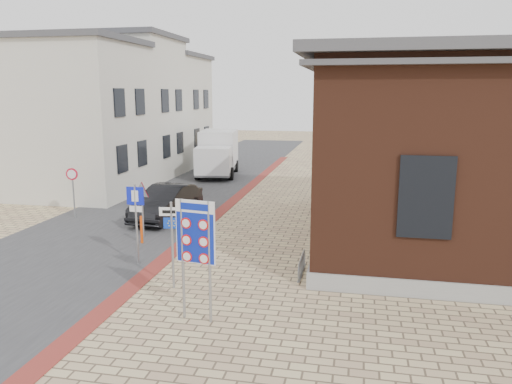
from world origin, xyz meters
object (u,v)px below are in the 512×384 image
Objects in this scene: sedan at (167,202)px; essen_sign at (172,231)px; border_sign at (195,235)px; parking_sign at (136,210)px; box_truck at (218,153)px; bollard at (142,230)px.

sedan is 1.79× the size of essen_sign.
border_sign is 1.14× the size of parking_sign.
essen_sign is 0.96× the size of parking_sign.
box_truck is 1.97× the size of border_sign.
box_truck is at bearing 100.02° from sedan.
border_sign reaches higher than bollard.
bollard is (0.46, -3.67, -0.22)m from sedan.
border_sign is (5.51, -21.15, 0.64)m from box_truck.
sedan is 4.33× the size of bollard.
box_truck reaches higher than bollard.
essen_sign is at bearing -62.17° from sedan.
parking_sign is at bearing 141.79° from border_sign.
parking_sign is at bearing -68.69° from bollard.
box_truck is 2.36× the size of essen_sign.
sedan is 6.03m from parking_sign.
border_sign is at bearing -54.60° from bollard.
sedan is at bearing -93.56° from box_truck.
parking_sign is at bearing -91.07° from box_truck.
essen_sign is (4.21, -19.35, 0.14)m from box_truck.
bollard is at bearing 135.02° from border_sign.
box_truck is 17.81m from parking_sign.
border_sign reaches higher than box_truck.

